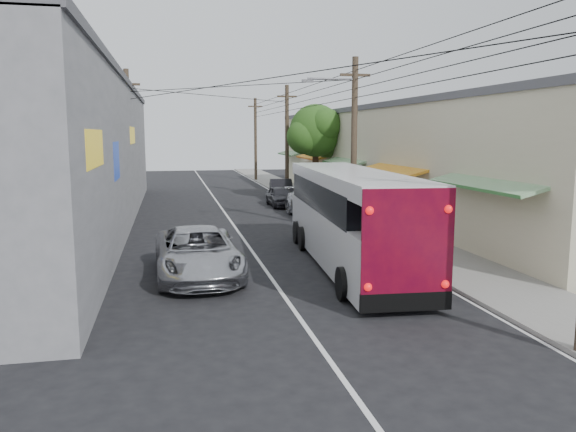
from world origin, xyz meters
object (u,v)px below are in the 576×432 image
Objects in this scene: pedestrian_near at (356,210)px; parked_car_far at (281,189)px; parked_suv at (314,204)px; parked_car_mid at (281,196)px; jeepney at (198,253)px; coach_bus at (350,217)px; pedestrian_far at (395,208)px.

parked_car_far is at bearing -78.03° from pedestrian_near.
parked_suv is 1.46× the size of parked_car_mid.
parked_car_far is at bearing 69.85° from jeepney.
coach_bus is 16.46m from parked_car_mid.
parked_suv is 3.13× the size of pedestrian_far.
coach_bus is 8.35m from pedestrian_far.
coach_bus reaches higher than jeepney.
parked_car_mid is (0.79, 16.40, -1.08)m from coach_bus.
coach_bus is at bearing 77.90° from pedestrian_near.
parked_suv is 1.28× the size of parked_car_far.
coach_bus reaches higher than parked_car_far.
parked_car_mid is (-0.80, 5.26, -0.15)m from parked_suv.
jeepney is 3.08× the size of pedestrian_near.
pedestrian_near reaches higher than parked_car_mid.
parked_suv is at bearing -71.91° from pedestrian_near.
jeepney is at bearing -170.14° from coach_bus.
pedestrian_near is (2.39, 6.30, -0.68)m from coach_bus.
coach_bus reaches higher than pedestrian_near.
parked_car_mid is at bearing -56.13° from pedestrian_far.
parked_suv is 2.96× the size of pedestrian_near.
pedestrian_near is (0.80, -14.03, 0.34)m from parked_car_far.
parked_car_far is 2.31× the size of pedestrian_near.
pedestrian_far is at bearing -69.11° from parked_car_mid.
coach_bus is 11.29m from parked_suv.
jeepney is at bearing 50.40° from pedestrian_near.
parked_suv is at bearing 57.61° from jeepney.
parked_suv is at bearing -82.33° from parked_car_mid.
pedestrian_near is at bearing -79.86° from parked_car_far.
parked_car_mid is 4.01m from parked_car_far.
parked_car_mid is at bearing -72.29° from pedestrian_near.
parked_car_far is 14.06m from pedestrian_near.
parked_car_mid is 0.88× the size of parked_car_far.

